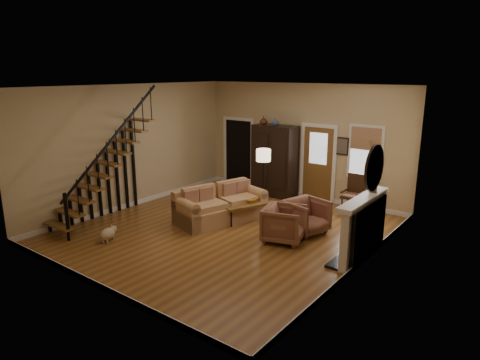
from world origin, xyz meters
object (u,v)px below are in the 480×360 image
Objects in this scene: armoire at (275,161)px; armchair_right at (306,216)px; side_chair at (353,195)px; sofa at (221,205)px; armchair_left at (284,224)px; floor_lamp at (263,180)px; coffee_table at (244,211)px.

armchair_right is (2.26, -2.15, -0.66)m from armoire.
armoire is 2.43× the size of armchair_right.
armoire is 2.06× the size of side_chair.
armchair_right is (2.07, 0.57, -0.03)m from sofa.
armchair_left is at bearing -99.23° from side_chair.
armchair_right is 0.85× the size of side_chair.
floor_lamp is at bearing 30.11° from armchair_left.
armchair_left is (1.93, -0.17, -0.02)m from sofa.
armchair_left is at bearing -53.77° from armoire.
sofa reaches higher than coffee_table.
coffee_table is 2.89m from side_chair.
coffee_table is 1.61m from armchair_left.
sofa is 2.59× the size of armchair_left.
armoire is 1.26× the size of floor_lamp.
sofa is 1.94m from armchair_left.
side_chair is (1.94, 2.13, 0.28)m from coffee_table.
floor_lamp is 2.36m from side_chair.
armchair_left is (2.11, -2.89, -0.66)m from armoire.
sofa is (0.18, -2.72, -0.63)m from armoire.
side_chair is at bearing -25.75° from armchair_left.
armchair_right is (0.15, 0.74, -0.00)m from armchair_left.
armoire reaches higher than coffee_table.
sofa is 0.61m from coffee_table.
floor_lamp is (0.36, 1.32, 0.41)m from sofa.
armchair_left is (1.50, -0.56, 0.16)m from coffee_table.
coffee_table is 1.11m from floor_lamp.
sofa is at bearing -137.59° from coffee_table.
armoire is at bearing 175.52° from side_chair.
side_chair is at bearing 30.95° from floor_lamp.
armchair_right is at bearing -27.68° from armchair_left.
floor_lamp is (-1.57, 1.48, 0.44)m from armchair_left.
armoire reaches higher than armchair_left.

